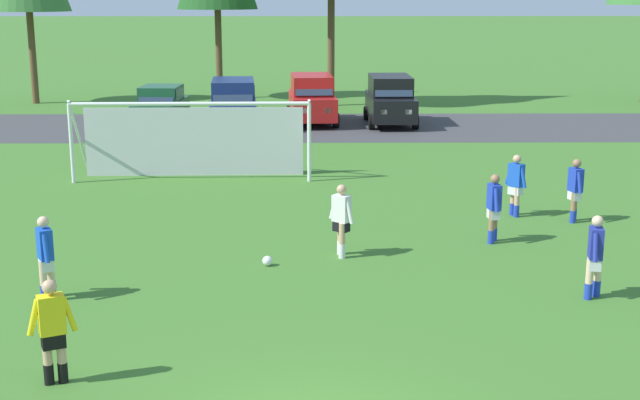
{
  "coord_description": "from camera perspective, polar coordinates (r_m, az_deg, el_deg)",
  "views": [
    {
      "loc": [
        0.0,
        -10.31,
        5.74
      ],
      "look_at": [
        0.22,
        8.73,
        1.18
      ],
      "focal_mm": 48.71,
      "sensor_mm": 36.0,
      "label": 1
    }
  ],
  "objects": [
    {
      "name": "ground_plane",
      "position": [
        25.96,
        -0.63,
        0.68
      ],
      "size": [
        400.0,
        400.0,
        0.0
      ],
      "primitive_type": "plane",
      "color": "#3D7028"
    },
    {
      "name": "parking_lot_strip",
      "position": [
        38.28,
        -0.64,
        4.84
      ],
      "size": [
        52.0,
        8.4,
        0.01
      ],
      "primitive_type": "cube",
      "color": "#3D3D3F",
      "rests_on": "ground"
    },
    {
      "name": "soccer_ball",
      "position": [
        18.78,
        -3.48,
        -4.01
      ],
      "size": [
        0.22,
        0.22,
        0.22
      ],
      "color": "white",
      "rests_on": "ground"
    },
    {
      "name": "soccer_goal",
      "position": [
        27.86,
        -8.31,
        4.13
      ],
      "size": [
        7.45,
        2.07,
        2.57
      ],
      "color": "white",
      "rests_on": "ground"
    },
    {
      "name": "referee",
      "position": [
        13.65,
        -17.16,
        -8.29
      ],
      "size": [
        0.73,
        0.38,
        1.64
      ],
      "color": "tan",
      "rests_on": "ground"
    },
    {
      "name": "player_striker_near",
      "position": [
        23.29,
        12.72,
        0.94
      ],
      "size": [
        0.48,
        0.66,
        1.64
      ],
      "color": "tan",
      "rests_on": "ground"
    },
    {
      "name": "player_midfield_center",
      "position": [
        17.42,
        17.6,
        -3.59
      ],
      "size": [
        0.36,
        0.72,
        1.64
      ],
      "color": "beige",
      "rests_on": "ground"
    },
    {
      "name": "player_defender_far",
      "position": [
        23.09,
        16.4,
        0.61
      ],
      "size": [
        0.33,
        0.75,
        1.64
      ],
      "color": "#936B4C",
      "rests_on": "ground"
    },
    {
      "name": "player_winger_left",
      "position": [
        17.36,
        -17.58,
        -3.64
      ],
      "size": [
        0.4,
        0.72,
        1.64
      ],
      "color": "beige",
      "rests_on": "ground"
    },
    {
      "name": "player_winger_right",
      "position": [
        19.23,
        1.4,
        -1.36
      ],
      "size": [
        0.57,
        0.59,
        1.64
      ],
      "color": "tan",
      "rests_on": "ground"
    },
    {
      "name": "player_trailing_back",
      "position": [
        20.7,
        11.34,
        -0.55
      ],
      "size": [
        0.29,
        0.75,
        1.64
      ],
      "color": "#936B4C",
      "rests_on": "ground"
    },
    {
      "name": "parked_car_slot_far_left",
      "position": [
        39.44,
        -10.4,
        6.15
      ],
      "size": [
        2.21,
        4.29,
        1.72
      ],
      "color": "#194C2D",
      "rests_on": "ground"
    },
    {
      "name": "parked_car_slot_left",
      "position": [
        37.31,
        -5.71,
        6.26
      ],
      "size": [
        2.4,
        4.73,
        2.16
      ],
      "color": "navy",
      "rests_on": "ground"
    },
    {
      "name": "parked_car_slot_center_left",
      "position": [
        39.25,
        -0.53,
        6.68
      ],
      "size": [
        2.38,
        4.72,
        2.16
      ],
      "color": "red",
      "rests_on": "ground"
    },
    {
      "name": "parked_car_slot_center",
      "position": [
        38.98,
        4.65,
        6.59
      ],
      "size": [
        2.19,
        4.63,
        2.16
      ],
      "color": "black",
      "rests_on": "ground"
    }
  ]
}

